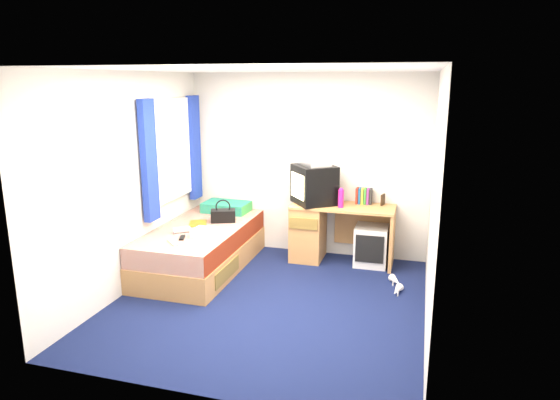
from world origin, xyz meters
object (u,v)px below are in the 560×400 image
(handbag, at_px, (223,215))
(bed, at_px, (202,248))
(magazine, at_px, (198,223))
(remote_control, at_px, (182,238))
(water_bottle, at_px, (182,230))
(aerosol_can, at_px, (338,197))
(desk, at_px, (321,229))
(pillow, at_px, (226,207))
(pink_water_bottle, at_px, (341,199))
(crt_tv, at_px, (314,185))
(vcr, at_px, (315,162))
(towel, at_px, (205,233))
(storage_cube, at_px, (371,245))
(white_heels, at_px, (396,286))
(picture_frame, at_px, (383,200))
(colour_swatch_fan, at_px, (173,243))

(handbag, bearing_deg, bed, -142.21)
(magazine, distance_m, remote_control, 0.60)
(remote_control, bearing_deg, water_bottle, 99.71)
(aerosol_can, bearing_deg, bed, -152.44)
(remote_control, bearing_deg, desk, 22.96)
(pillow, xyz_separation_m, pink_water_bottle, (1.60, -0.14, 0.25))
(magazine, distance_m, water_bottle, 0.40)
(crt_tv, bearing_deg, vcr, 90.00)
(water_bottle, bearing_deg, towel, -9.93)
(storage_cube, relative_size, aerosol_can, 2.88)
(storage_cube, xyz_separation_m, pink_water_bottle, (-0.39, -0.09, 0.61))
(bed, height_order, magazine, magazine)
(magazine, relative_size, water_bottle, 1.40)
(storage_cube, xyz_separation_m, handbag, (-1.84, -0.42, 0.37))
(vcr, relative_size, magazine, 1.44)
(pink_water_bottle, bearing_deg, vcr, 162.59)
(desk, xyz_separation_m, water_bottle, (-1.48, -1.02, 0.17))
(magazine, relative_size, white_heels, 0.55)
(remote_control, bearing_deg, crt_tv, 25.36)
(desk, xyz_separation_m, storage_cube, (0.65, -0.02, -0.15))
(crt_tv, bearing_deg, storage_cube, 50.91)
(pillow, relative_size, storage_cube, 1.20)
(bed, bearing_deg, water_bottle, -111.71)
(vcr, bearing_deg, water_bottle, -91.12)
(picture_frame, bearing_deg, white_heels, -59.87)
(vcr, bearing_deg, white_heels, 19.36)
(bed, relative_size, towel, 7.17)
(picture_frame, xyz_separation_m, aerosol_can, (-0.56, -0.08, 0.02))
(white_heels, bearing_deg, towel, -170.44)
(towel, relative_size, white_heels, 0.55)
(aerosol_can, bearing_deg, vcr, -166.44)
(aerosol_can, distance_m, towel, 1.79)
(picture_frame, distance_m, water_bottle, 2.54)
(remote_control, bearing_deg, handbag, 58.11)
(pink_water_bottle, bearing_deg, bed, -158.93)
(desk, height_order, crt_tv, crt_tv)
(magazine, xyz_separation_m, remote_control, (0.08, -0.59, 0.00))
(water_bottle, bearing_deg, magazine, 86.61)
(pink_water_bottle, distance_m, remote_control, 2.00)
(pillow, xyz_separation_m, desk, (1.34, -0.03, -0.20))
(bed, xyz_separation_m, vcr, (1.26, 0.74, 1.02))
(water_bottle, xyz_separation_m, white_heels, (2.50, 0.31, -0.54))
(colour_swatch_fan, bearing_deg, magazine, 94.56)
(bed, distance_m, handbag, 0.50)
(pink_water_bottle, height_order, colour_swatch_fan, pink_water_bottle)
(bed, xyz_separation_m, colour_swatch_fan, (-0.03, -0.67, 0.28))
(desk, relative_size, remote_control, 8.12)
(storage_cube, bearing_deg, desk, 178.17)
(pink_water_bottle, xyz_separation_m, water_bottle, (-1.74, -0.91, -0.29))
(handbag, bearing_deg, aerosol_can, -1.03)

